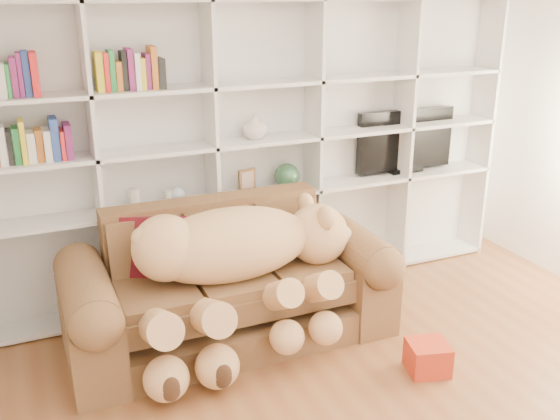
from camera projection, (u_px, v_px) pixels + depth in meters
name	position (u px, v px, depth m)	size (l,w,h in m)	color
wall_back	(255.00, 129.00, 5.15)	(5.00, 0.02, 2.70)	white
bookshelf	(233.00, 140.00, 4.95)	(4.43, 0.35, 2.40)	silver
sofa	(229.00, 291.00, 4.54)	(2.31, 1.00, 0.97)	brown
teddy_bear	(237.00, 262.00, 4.27)	(1.74, 0.95, 1.01)	#E1AE70
throw_pillow	(154.00, 249.00, 4.38)	(0.45, 0.15, 0.45)	maroon
gift_box	(428.00, 357.00, 4.19)	(0.26, 0.25, 0.21)	#B93018
tv	(405.00, 141.00, 5.62)	(0.96, 0.18, 0.57)	black
picture_frame	(247.00, 181.00, 5.05)	(0.16, 0.03, 0.20)	brown
green_vase	(287.00, 176.00, 5.19)	(0.21, 0.21, 0.21)	#2B5435
figurine_tall	(135.00, 199.00, 4.72)	(0.08, 0.08, 0.15)	silver
figurine_short	(169.00, 197.00, 4.82)	(0.06, 0.06, 0.11)	silver
snow_globe	(178.00, 195.00, 4.85)	(0.12, 0.12, 0.12)	silver
shelf_vase	(255.00, 126.00, 4.93)	(0.19, 0.19, 0.20)	beige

